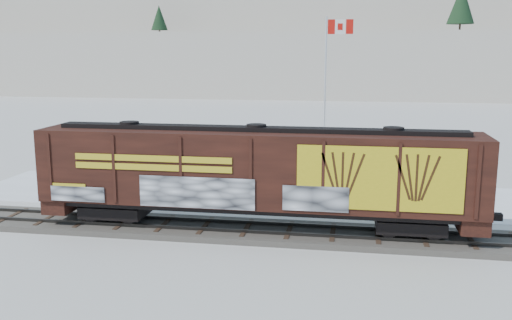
% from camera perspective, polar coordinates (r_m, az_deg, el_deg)
% --- Properties ---
extents(ground, '(500.00, 500.00, 0.00)m').
position_cam_1_polar(ground, '(26.62, 3.33, -7.60)').
color(ground, white).
rests_on(ground, ground).
extents(rail_track, '(50.00, 3.40, 0.43)m').
position_cam_1_polar(rail_track, '(26.57, 3.33, -7.30)').
color(rail_track, '#59544C').
rests_on(rail_track, ground).
extents(parking_strip, '(40.00, 8.00, 0.03)m').
position_cam_1_polar(parking_strip, '(33.78, 4.77, -3.62)').
color(parking_strip, white).
rests_on(parking_strip, ground).
extents(hillside, '(360.00, 110.00, 93.00)m').
position_cam_1_polar(hillside, '(165.05, 9.00, 12.68)').
color(hillside, white).
rests_on(hillside, ground).
extents(hopper_railcar, '(20.12, 3.06, 4.64)m').
position_cam_1_polar(hopper_railcar, '(26.03, 0.05, -1.12)').
color(hopper_railcar, black).
rests_on(hopper_railcar, rail_track).
extents(flagpole, '(2.30, 0.90, 10.80)m').
position_cam_1_polar(flagpole, '(41.14, 7.02, 4.48)').
color(flagpole, silver).
rests_on(flagpole, ground).
extents(car_silver, '(4.60, 2.65, 1.47)m').
position_cam_1_polar(car_silver, '(34.00, -5.66, -2.24)').
color(car_silver, silver).
rests_on(car_silver, parking_strip).
extents(car_white, '(5.53, 3.36, 1.72)m').
position_cam_1_polar(car_white, '(34.18, 9.76, -2.06)').
color(car_white, white).
rests_on(car_white, parking_strip).
extents(car_dark, '(4.67, 3.13, 1.26)m').
position_cam_1_polar(car_dark, '(32.22, 16.24, -3.55)').
color(car_dark, black).
rests_on(car_dark, parking_strip).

